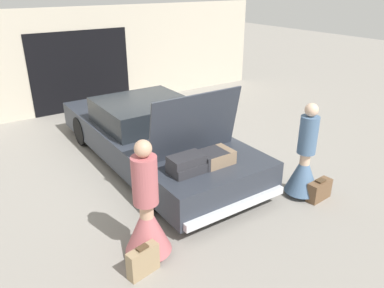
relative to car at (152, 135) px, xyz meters
name	(u,v)px	position (x,y,z in m)	size (l,w,h in m)	color
ground_plane	(153,160)	(0.00, 0.00, -0.56)	(40.00, 40.00, 0.00)	gray
garage_wall_back	(79,60)	(0.00, 4.14, 0.83)	(12.00, 0.14, 2.80)	beige
car	(152,135)	(0.00, 0.00, 0.00)	(2.04, 5.33, 1.82)	#2D333D
person_left	(147,217)	(-1.46, -2.55, 0.05)	(0.63, 0.63, 1.69)	tan
person_right	(304,164)	(1.46, -2.66, 0.04)	(0.58, 0.58, 1.67)	beige
suitcase_beside_left_person	(143,261)	(-1.69, -2.84, -0.36)	(0.45, 0.22, 0.42)	#9E8460
suitcase_beside_right_person	(319,190)	(1.61, -2.93, -0.39)	(0.49, 0.22, 0.37)	brown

